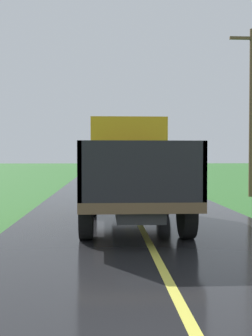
# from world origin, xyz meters

# --- Properties ---
(banana_truck_near) EXTENTS (2.38, 5.82, 2.80)m
(banana_truck_near) POSITION_xyz_m (-0.20, 12.02, 1.47)
(banana_truck_near) COLOR #2D2D30
(banana_truck_near) RESTS_ON road_surface
(utility_pole_roadside) EXTENTS (2.00, 0.20, 7.40)m
(utility_pole_roadside) POSITION_xyz_m (5.62, 18.85, 3.99)
(utility_pole_roadside) COLOR brown
(utility_pole_roadside) RESTS_ON ground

